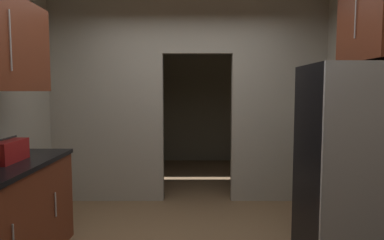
# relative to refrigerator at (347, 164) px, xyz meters

# --- Properties ---
(kitchen_partition) EXTENTS (3.69, 0.12, 2.80)m
(kitchen_partition) POSITION_rel_refrigerator_xyz_m (-1.45, 1.67, 0.62)
(kitchen_partition) COLOR #ADA899
(kitchen_partition) RESTS_ON ground
(adjoining_room_shell) EXTENTS (3.69, 2.77, 2.80)m
(adjoining_room_shell) POSITION_rel_refrigerator_xyz_m (-1.43, 3.58, 0.53)
(adjoining_room_shell) COLOR gray
(adjoining_room_shell) RESTS_ON ground
(refrigerator) EXTENTS (0.74, 0.77, 1.73)m
(refrigerator) POSITION_rel_refrigerator_xyz_m (0.00, 0.00, 0.00)
(refrigerator) COLOR black
(refrigerator) RESTS_ON ground
(upper_cabinet_fridgeside) EXTENTS (0.36, 0.82, 1.02)m
(upper_cabinet_fridgeside) POSITION_rel_refrigerator_xyz_m (0.24, 0.10, 1.40)
(upper_cabinet_fridgeside) COLOR maroon
(boombox) EXTENTS (0.18, 0.40, 0.21)m
(boombox) POSITION_rel_refrigerator_xyz_m (-2.91, -0.13, 0.14)
(boombox) COLOR maroon
(boombox) RESTS_ON lower_cabinet_run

